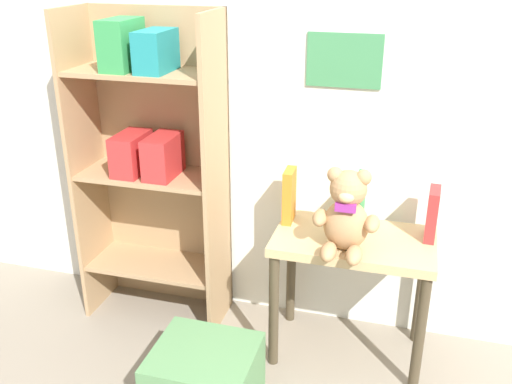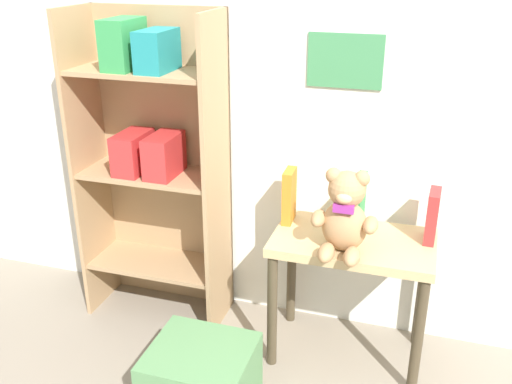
{
  "view_description": "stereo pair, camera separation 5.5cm",
  "coord_description": "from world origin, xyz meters",
  "views": [
    {
      "loc": [
        0.28,
        -0.79,
        1.54
      ],
      "look_at": [
        -0.3,
        1.23,
        0.65
      ],
      "focal_mm": 40.0,
      "sensor_mm": 36.0,
      "label": 1
    },
    {
      "loc": [
        0.33,
        -0.77,
        1.54
      ],
      "look_at": [
        -0.3,
        1.23,
        0.65
      ],
      "focal_mm": 40.0,
      "sensor_mm": 36.0,
      "label": 2
    }
  ],
  "objects": [
    {
      "name": "bookshelf_side",
      "position": [
        -0.77,
        1.28,
        0.76
      ],
      "size": [
        0.61,
        0.29,
        1.35
      ],
      "color": "tan",
      "rests_on": "ground_plane"
    },
    {
      "name": "display_table",
      "position": [
        0.11,
        1.18,
        0.44
      ],
      "size": [
        0.61,
        0.37,
        0.53
      ],
      "color": "tan",
      "rests_on": "ground_plane"
    },
    {
      "name": "storage_bin",
      "position": [
        -0.34,
        0.71,
        0.13
      ],
      "size": [
        0.36,
        0.33,
        0.26
      ],
      "color": "#568956",
      "rests_on": "ground_plane"
    },
    {
      "name": "teddy_bear",
      "position": [
        0.08,
        1.07,
        0.67
      ],
      "size": [
        0.24,
        0.22,
        0.31
      ],
      "color": "tan",
      "rests_on": "display_table"
    },
    {
      "name": "book_standing_orange",
      "position": [
        -0.17,
        1.26,
        0.64
      ],
      "size": [
        0.04,
        0.11,
        0.22
      ],
      "primitive_type": "cube",
      "rotation": [
        0.0,
        0.0,
        0.04
      ],
      "color": "orange",
      "rests_on": "display_table"
    },
    {
      "name": "wall_back",
      "position": [
        -0.0,
        1.44,
        1.25
      ],
      "size": [
        4.8,
        0.07,
        2.5
      ],
      "color": "silver",
      "rests_on": "ground_plane"
    },
    {
      "name": "book_standing_green",
      "position": [
        0.11,
        1.26,
        0.64
      ],
      "size": [
        0.04,
        0.13,
        0.22
      ],
      "primitive_type": "cube",
      "rotation": [
        0.0,
        0.0,
        -0.05
      ],
      "color": "#33934C",
      "rests_on": "display_table"
    },
    {
      "name": "book_standing_red",
      "position": [
        0.38,
        1.26,
        0.63
      ],
      "size": [
        0.05,
        0.12,
        0.2
      ],
      "primitive_type": "cube",
      "rotation": [
        0.0,
        0.0,
        -0.05
      ],
      "color": "red",
      "rests_on": "display_table"
    }
  ]
}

